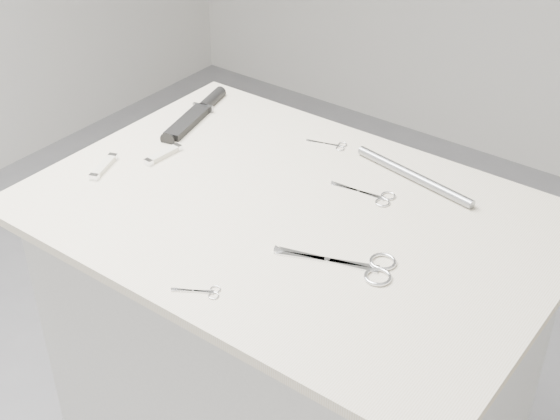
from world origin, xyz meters
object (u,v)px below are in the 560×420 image
Objects in this scene: embroidery_scissors_b at (332,145)px; embroidery_scissors_a at (374,196)px; sheathed_knife at (199,111)px; tiny_scissors at (203,292)px; pocket_knife_b at (163,154)px; metal_rail at (414,176)px; large_shears at (361,266)px; pocket_knife_a at (104,166)px; plinth at (291,384)px.

embroidery_scissors_a is at bearing -50.59° from embroidery_scissors_b.
sheathed_knife reaches higher than embroidery_scissors_b.
pocket_knife_b is at bearing 111.14° from tiny_scissors.
metal_rail is at bearing -22.01° from embroidery_scissors_b.
large_shears is 2.20× the size of pocket_knife_b.
embroidery_scissors_b is (-0.27, 0.32, -0.00)m from large_shears.
tiny_scissors is 0.81× the size of pocket_knife_b.
pocket_knife_a is 0.63m from metal_rail.
embroidery_scissors_b is at bearing 139.44° from embroidery_scissors_a.
pocket_knife_b is at bearing -153.45° from metal_rail.
embroidery_scissors_a is at bearing 53.79° from plinth.
pocket_knife_b is (-0.26, -0.25, 0.00)m from embroidery_scissors_b.
pocket_knife_a is 0.13m from pocket_knife_b.
pocket_knife_a reaches higher than large_shears.
pocket_knife_b is at bearing 153.07° from large_shears.
plinth is 4.29× the size of large_shears.
plinth is 0.58m from pocket_knife_b.
plinth is at bearing -95.56° from pocket_knife_a.
embroidery_scissors_b is at bearing -42.11° from pocket_knife_b.
pocket_knife_b is at bearing -50.93° from pocket_knife_a.
pocket_knife_b is at bearing -174.38° from sheathed_knife.
embroidery_scissors_a reaches higher than plinth.
pocket_knife_b is (-0.44, -0.13, 0.00)m from embroidery_scissors_a.
large_shears is 1.60× the size of embroidery_scissors_a.
large_shears is 2.16× the size of pocket_knife_a.
plinth is at bearing 63.91° from tiny_scissors.
plinth is 11.62× the size of tiny_scissors.
embroidery_scissors_a is (0.10, 0.13, 0.47)m from plinth.
pocket_knife_b is 0.33× the size of metal_rail.
embroidery_scissors_a is 0.42m from tiny_scissors.
embroidery_scissors_a is 0.46m from pocket_knife_b.
sheathed_knife is (-0.60, 0.26, 0.01)m from large_shears.
metal_rail is (0.11, 0.52, 0.01)m from tiny_scissors.
tiny_scissors is at bearing -124.61° from pocket_knife_b.
tiny_scissors is at bearing -85.26° from plinth.
metal_rail is (0.53, 0.34, 0.00)m from pocket_knife_a.
sheathed_knife is at bearing 23.46° from pocket_knife_b.
embroidery_scissors_b is at bearing -93.30° from sheathed_knife.
large_shears is 0.23m from embroidery_scissors_a.
plinth is 9.45× the size of pocket_knife_b.
sheathed_knife is 2.60× the size of pocket_knife_a.
pocket_knife_a is at bearing -164.85° from plinth.
metal_rail reaches higher than tiny_scissors.
metal_rail reaches higher than plinth.
pocket_knife_a is at bearing 166.63° from sheathed_knife.
sheathed_knife is (-0.33, -0.06, 0.01)m from embroidery_scissors_b.
plinth is 0.54m from embroidery_scissors_b.
tiny_scissors is 0.53m from metal_rail.
sheathed_knife reaches higher than pocket_knife_a.
pocket_knife_b is (0.06, 0.11, 0.00)m from pocket_knife_a.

